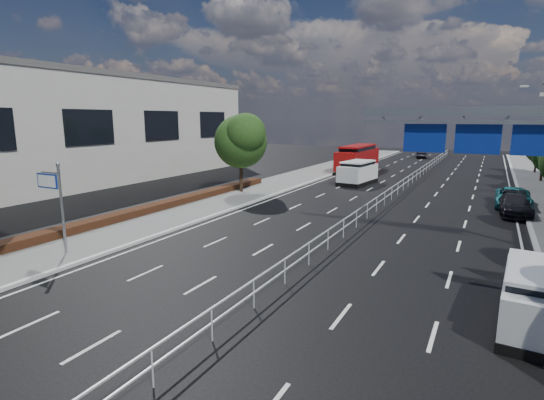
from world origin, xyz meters
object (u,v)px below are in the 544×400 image
at_px(white_minivan, 358,173).
at_px(silver_minivan, 538,299).
at_px(near_car_dark, 422,154).
at_px(parked_car_dark, 515,205).
at_px(overhead_gantry, 496,133).
at_px(near_car_silver, 352,173).
at_px(red_bus, 358,158).
at_px(toilet_sign, 54,192).
at_px(parked_car_teal, 513,198).

distance_m(white_minivan, silver_minivan, 28.61).
height_order(near_car_dark, parked_car_dark, near_car_dark).
distance_m(overhead_gantry, near_car_silver, 23.46).
relative_size(white_minivan, silver_minivan, 1.14).
height_order(near_car_dark, silver_minivan, silver_minivan).
height_order(red_bus, silver_minivan, red_bus).
height_order(white_minivan, near_car_dark, white_minivan).
height_order(toilet_sign, white_minivan, toilet_sign).
xyz_separation_m(near_car_dark, silver_minivan, (11.59, -56.80, 0.25)).
bearing_deg(near_car_dark, parked_car_teal, 101.07).
xyz_separation_m(toilet_sign, parked_car_dark, (19.25, 19.24, -2.27)).
relative_size(near_car_silver, parked_car_dark, 1.02).
height_order(white_minivan, red_bus, red_bus).
bearing_deg(silver_minivan, overhead_gantry, 104.65).
distance_m(white_minivan, near_car_silver, 2.14).
bearing_deg(parked_car_dark, silver_minivan, -93.30).
relative_size(toilet_sign, parked_car_teal, 0.88).
bearing_deg(red_bus, overhead_gantry, -61.50).
bearing_deg(overhead_gantry, parked_car_dark, 80.36).
bearing_deg(near_car_dark, red_bus, 72.54).
xyz_separation_m(near_car_silver, parked_car_dark, (14.09, -10.05, -0.13)).
bearing_deg(toilet_sign, overhead_gantry, 29.60).
distance_m(near_car_dark, parked_car_teal, 38.58).
bearing_deg(silver_minivan, near_car_dark, 105.22).
height_order(toilet_sign, silver_minivan, toilet_sign).
distance_m(red_bus, silver_minivan, 38.62).
relative_size(red_bus, near_car_silver, 2.20).
relative_size(red_bus, parked_car_teal, 2.10).
bearing_deg(silver_minivan, red_bus, 117.84).
bearing_deg(white_minivan, parked_car_teal, -16.32).
bearing_deg(red_bus, parked_car_teal, -43.10).
distance_m(overhead_gantry, silver_minivan, 9.44).
bearing_deg(near_car_silver, white_minivan, 117.37).
distance_m(near_car_dark, silver_minivan, 57.97).
distance_m(parked_car_teal, parked_car_dark, 2.76).
xyz_separation_m(red_bus, near_car_silver, (1.71, -7.94, -0.81)).
relative_size(silver_minivan, parked_car_dark, 1.01).
bearing_deg(red_bus, near_car_dark, 79.80).
distance_m(toilet_sign, near_car_silver, 29.82).
relative_size(near_car_silver, near_car_dark, 1.13).
relative_size(white_minivan, parked_car_dark, 1.15).
bearing_deg(white_minivan, near_car_dark, 94.14).
height_order(toilet_sign, parked_car_dark, toilet_sign).
height_order(overhead_gantry, white_minivan, overhead_gantry).
distance_m(red_bus, near_car_silver, 8.16).
height_order(red_bus, near_car_dark, red_bus).
relative_size(silver_minivan, parked_car_teal, 0.95).
bearing_deg(parked_car_dark, red_bus, 127.99).
bearing_deg(red_bus, parked_car_dark, -47.86).
xyz_separation_m(toilet_sign, red_bus, (3.45, 37.23, -1.33)).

